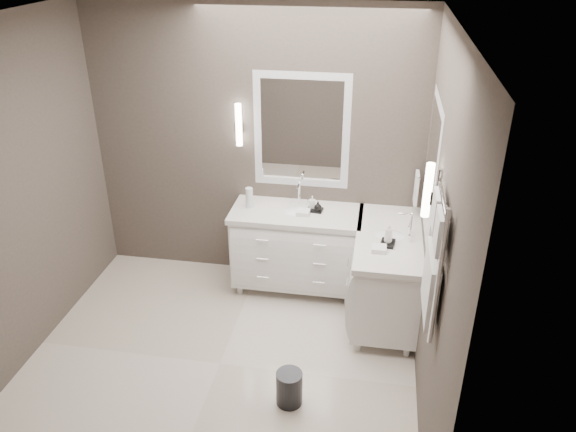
% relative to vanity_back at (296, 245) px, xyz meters
% --- Properties ---
extents(floor, '(3.20, 3.00, 0.01)m').
position_rel_vanity_back_xyz_m(floor, '(-0.45, -1.23, -0.49)').
color(floor, beige).
rests_on(floor, ground).
extents(ceiling, '(3.20, 3.00, 0.01)m').
position_rel_vanity_back_xyz_m(ceiling, '(-0.45, -1.23, 2.22)').
color(ceiling, white).
rests_on(ceiling, wall_back).
extents(wall_back, '(3.20, 0.01, 2.70)m').
position_rel_vanity_back_xyz_m(wall_back, '(-0.45, 0.28, 0.86)').
color(wall_back, '#4A413B').
rests_on(wall_back, floor).
extents(wall_front, '(3.20, 0.01, 2.70)m').
position_rel_vanity_back_xyz_m(wall_front, '(-0.45, -2.73, 0.86)').
color(wall_front, '#4A413B').
rests_on(wall_front, floor).
extents(wall_left, '(0.01, 3.00, 2.70)m').
position_rel_vanity_back_xyz_m(wall_left, '(-2.06, -1.23, 0.86)').
color(wall_left, '#4A413B').
rests_on(wall_left, floor).
extents(wall_right, '(0.01, 3.00, 2.70)m').
position_rel_vanity_back_xyz_m(wall_right, '(1.15, -1.23, 0.86)').
color(wall_right, '#4A413B').
rests_on(wall_right, floor).
extents(vanity_back, '(1.24, 0.59, 0.97)m').
position_rel_vanity_back_xyz_m(vanity_back, '(0.00, 0.00, 0.00)').
color(vanity_back, white).
rests_on(vanity_back, floor).
extents(vanity_right, '(0.59, 1.24, 0.97)m').
position_rel_vanity_back_xyz_m(vanity_right, '(0.88, -0.33, 0.00)').
color(vanity_right, white).
rests_on(vanity_right, floor).
extents(mirror_back, '(0.90, 0.02, 1.10)m').
position_rel_vanity_back_xyz_m(mirror_back, '(-0.00, 0.26, 1.06)').
color(mirror_back, white).
rests_on(mirror_back, wall_back).
extents(mirror_right, '(0.02, 0.90, 1.10)m').
position_rel_vanity_back_xyz_m(mirror_right, '(1.14, -0.43, 1.06)').
color(mirror_right, white).
rests_on(mirror_right, wall_right).
extents(sconce_back, '(0.06, 0.06, 0.40)m').
position_rel_vanity_back_xyz_m(sconce_back, '(-0.58, 0.20, 1.11)').
color(sconce_back, white).
rests_on(sconce_back, wall_back).
extents(sconce_right, '(0.06, 0.06, 0.40)m').
position_rel_vanity_back_xyz_m(sconce_right, '(1.08, -1.01, 1.11)').
color(sconce_right, white).
rests_on(sconce_right, wall_right).
extents(towel_bar_corner, '(0.03, 0.22, 0.30)m').
position_rel_vanity_back_xyz_m(towel_bar_corner, '(1.09, 0.13, 0.63)').
color(towel_bar_corner, white).
rests_on(towel_bar_corner, wall_right).
extents(towel_ladder, '(0.06, 0.58, 0.90)m').
position_rel_vanity_back_xyz_m(towel_ladder, '(1.10, -1.63, 0.91)').
color(towel_ladder, white).
rests_on(towel_ladder, wall_right).
extents(waste_bin, '(0.22, 0.22, 0.28)m').
position_rel_vanity_back_xyz_m(waste_bin, '(0.19, -1.55, -0.35)').
color(waste_bin, black).
rests_on(waste_bin, floor).
extents(amenity_tray_back, '(0.16, 0.13, 0.02)m').
position_rel_vanity_back_xyz_m(amenity_tray_back, '(0.17, 0.04, 0.38)').
color(amenity_tray_back, black).
rests_on(amenity_tray_back, vanity_back).
extents(amenity_tray_right, '(0.13, 0.17, 0.02)m').
position_rel_vanity_back_xyz_m(amenity_tray_right, '(0.85, -0.49, 0.38)').
color(amenity_tray_right, black).
rests_on(amenity_tray_right, vanity_right).
extents(water_bottle, '(0.09, 0.09, 0.20)m').
position_rel_vanity_back_xyz_m(water_bottle, '(-0.46, 0.01, 0.46)').
color(water_bottle, silver).
rests_on(water_bottle, vanity_back).
extents(soap_bottle_a, '(0.05, 0.06, 0.12)m').
position_rel_vanity_back_xyz_m(soap_bottle_a, '(0.14, 0.06, 0.45)').
color(soap_bottle_a, white).
rests_on(soap_bottle_a, amenity_tray_back).
extents(soap_bottle_b, '(0.09, 0.09, 0.09)m').
position_rel_vanity_back_xyz_m(soap_bottle_b, '(0.20, 0.01, 0.43)').
color(soap_bottle_b, black).
rests_on(soap_bottle_b, amenity_tray_back).
extents(soap_bottle_c, '(0.07, 0.07, 0.17)m').
position_rel_vanity_back_xyz_m(soap_bottle_c, '(0.85, -0.49, 0.48)').
color(soap_bottle_c, white).
rests_on(soap_bottle_c, amenity_tray_right).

